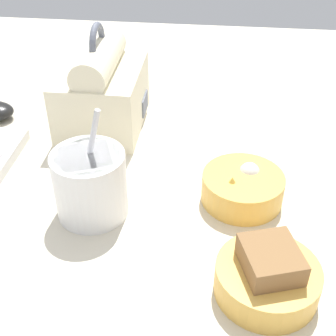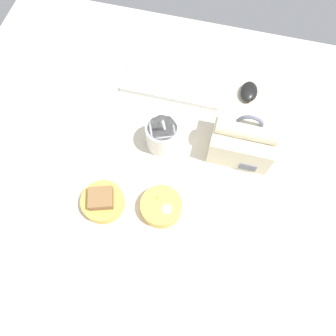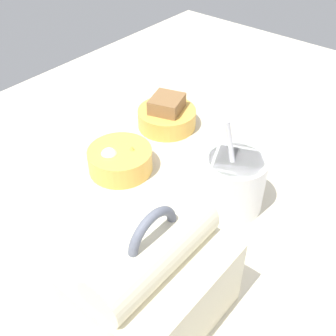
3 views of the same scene
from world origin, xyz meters
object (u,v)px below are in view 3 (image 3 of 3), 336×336
Objects in this scene: soup_cup at (234,182)px; bento_bowl_snacks at (120,159)px; lunch_bag at (155,283)px; bento_bowl_sandwich at (167,116)px.

bento_bowl_snacks is (4.63, -19.45, -2.60)cm from soup_cup.
lunch_bag is 1.61× the size of bento_bowl_snacks.
bento_bowl_snacks is at bearing 9.18° from bento_bowl_sandwich.
lunch_bag is 1.56× the size of bento_bowl_sandwich.
lunch_bag reaches higher than bento_bowl_sandwich.
soup_cup is 20.16cm from bento_bowl_snacks.
soup_cup is 1.33× the size of bento_bowl_sandwich.
bento_bowl_sandwich is 1.03× the size of bento_bowl_snacks.
soup_cup is 24.55cm from bento_bowl_sandwich.
bento_bowl_snacks is (-17.40, -22.93, -4.25)cm from lunch_bag.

